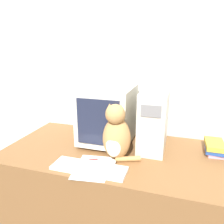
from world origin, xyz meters
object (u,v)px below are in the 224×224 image
object	(u,v)px
cat	(116,136)
pen	(87,160)
crt_monitor	(108,114)
computer_tower	(154,119)
book_stack	(215,148)
keyboard	(89,168)

from	to	relation	value
cat	pen	bearing A→B (deg)	-152.09
crt_monitor	computer_tower	bearing A→B (deg)	4.51
crt_monitor	computer_tower	xyz separation A→B (m)	(0.35, 0.03, -0.01)
cat	pen	xyz separation A→B (m)	(-0.18, -0.09, -0.17)
crt_monitor	book_stack	size ratio (longest dim) A/B	2.12
cat	book_stack	xyz separation A→B (m)	(0.64, 0.28, -0.12)
computer_tower	keyboard	distance (m)	0.60
computer_tower	keyboard	xyz separation A→B (m)	(-0.33, -0.45, -0.21)
crt_monitor	book_stack	world-z (taller)	crt_monitor
computer_tower	cat	world-z (taller)	computer_tower
cat	book_stack	world-z (taller)	cat
book_stack	pen	bearing A→B (deg)	-155.76
pen	cat	bearing A→B (deg)	26.32
keyboard	book_stack	distance (m)	0.89
computer_tower	crt_monitor	bearing A→B (deg)	-175.49
crt_monitor	keyboard	world-z (taller)	crt_monitor
crt_monitor	keyboard	size ratio (longest dim) A/B	0.95
computer_tower	pen	bearing A→B (deg)	-137.04
crt_monitor	pen	xyz separation A→B (m)	(-0.04, -0.33, -0.22)
keyboard	pen	bearing A→B (deg)	120.53
computer_tower	keyboard	world-z (taller)	computer_tower
crt_monitor	cat	size ratio (longest dim) A/B	1.14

